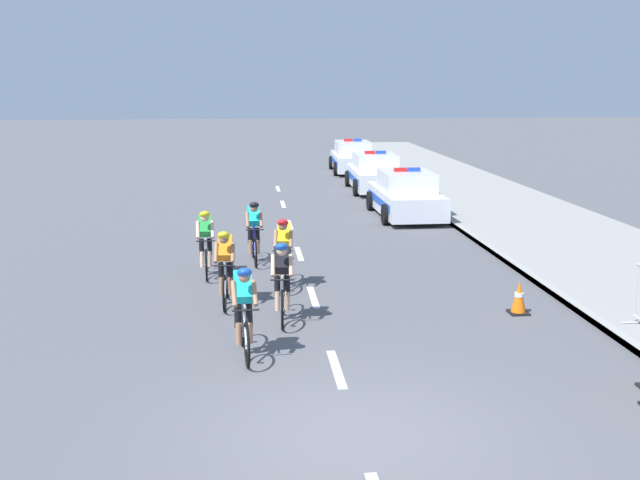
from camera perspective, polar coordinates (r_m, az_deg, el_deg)
The scene contains 14 objects.
ground_plane at distance 9.88m, azimuth 2.83°, elevation -14.22°, with size 160.00×160.00×0.00m, color #56565B.
sidewalk_slab at distance 24.77m, azimuth 15.14°, elevation 1.42°, with size 5.10×60.00×0.12m, color gray.
kerb_edge at distance 24.01m, azimuth 9.61°, elevation 1.36°, with size 0.16×60.00×0.13m, color #9E9E99.
lane_markings_centre at distance 19.57m, azimuth -1.56°, elevation -1.01°, with size 0.14×25.60×0.01m.
cyclist_lead at distance 12.24m, azimuth -5.65°, elevation -5.10°, with size 0.44×1.72×1.56m.
cyclist_second at distance 13.96m, azimuth -2.82°, elevation -2.94°, with size 0.43×1.72×1.56m.
cyclist_third at distance 15.07m, azimuth -7.02°, elevation -1.92°, with size 0.42×1.72×1.56m.
cyclist_fourth at distance 16.25m, azimuth -2.70°, elevation -0.84°, with size 0.45×1.72×1.56m.
cyclist_fifth at distance 17.39m, azimuth -8.46°, elevation -0.12°, with size 0.43×1.72×1.56m.
cyclist_sixth at distance 18.52m, azimuth -4.90°, elevation 0.69°, with size 0.43×1.72×1.56m.
police_car_nearest at distance 24.91m, azimuth 6.35°, elevation 3.26°, with size 2.03×4.42×1.59m.
police_car_second at distance 30.73m, azimuth 4.06°, elevation 4.91°, with size 2.06×4.43×1.59m.
police_car_third at distance 36.96m, azimuth 2.41°, elevation 6.08°, with size 2.11×4.46×1.59m.
traffic_cone_mid at distance 15.01m, azimuth 14.49°, elevation -4.15°, with size 0.36×0.36×0.64m.
Camera 1 is at (-1.34, -8.78, 4.32)m, focal length 43.31 mm.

